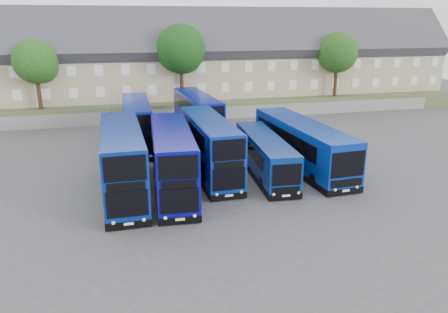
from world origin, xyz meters
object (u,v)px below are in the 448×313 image
at_px(dd_front_mid, 173,161).
at_px(tree_mid, 182,51).
at_px(coach_east_a, 265,156).
at_px(tree_east, 338,54).
at_px(tree_far, 353,48).
at_px(tree_west, 37,63).
at_px(dd_front_left, 123,162).

height_order(dd_front_mid, tree_mid, tree_mid).
relative_size(coach_east_a, tree_east, 1.36).
bearing_deg(coach_east_a, tree_east, 55.30).
height_order(tree_mid, tree_far, tree_mid).
distance_m(tree_west, tree_mid, 16.04).
xyz_separation_m(dd_front_mid, coach_east_a, (7.34, 1.77, -0.71)).
xyz_separation_m(dd_front_left, tree_mid, (7.80, 23.36, 5.80)).
bearing_deg(tree_east, coach_east_a, -128.62).
bearing_deg(dd_front_mid, tree_east, 47.19).
distance_m(coach_east_a, tree_far, 37.18).
height_order(tree_west, tree_far, tree_far).
xyz_separation_m(coach_east_a, tree_west, (-18.88, 21.43, 5.59)).
bearing_deg(tree_far, tree_west, -170.54).
relative_size(tree_west, tree_far, 0.88).
xyz_separation_m(dd_front_mid, tree_west, (-11.54, 23.20, 4.87)).
distance_m(dd_front_left, coach_east_a, 10.80).
bearing_deg(dd_front_left, dd_front_mid, -6.45).
xyz_separation_m(dd_front_left, tree_west, (-8.20, 22.86, 4.79)).
bearing_deg(tree_west, dd_front_mid, -63.56).
xyz_separation_m(dd_front_left, dd_front_mid, (3.34, -0.34, -0.08)).
relative_size(tree_west, tree_east, 0.94).
relative_size(dd_front_mid, tree_mid, 1.23).
relative_size(tree_mid, tree_far, 1.06).
distance_m(coach_east_a, tree_west, 29.10).
relative_size(dd_front_mid, coach_east_a, 1.02).
relative_size(dd_front_left, tree_mid, 1.26).
distance_m(dd_front_mid, coach_east_a, 7.58).
bearing_deg(tree_west, coach_east_a, -48.62).
distance_m(tree_mid, tree_east, 20.02).
xyz_separation_m(coach_east_a, tree_east, (17.12, 21.43, 5.93)).
xyz_separation_m(dd_front_mid, tree_mid, (4.46, 23.70, 5.89)).
xyz_separation_m(tree_west, tree_east, (36.00, 0.00, 0.34)).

